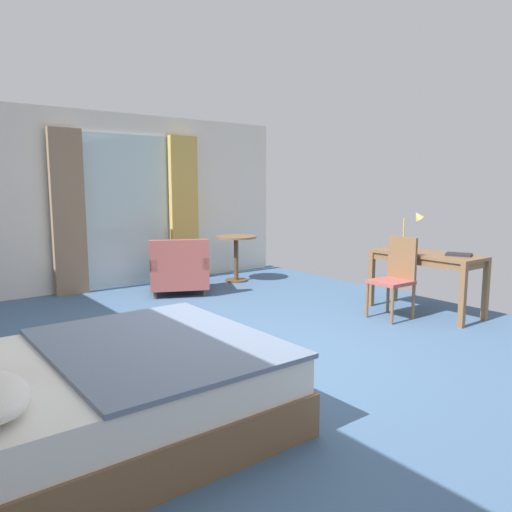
{
  "coord_description": "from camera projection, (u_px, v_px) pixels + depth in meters",
  "views": [
    {
      "loc": [
        -2.63,
        -3.46,
        1.51
      ],
      "look_at": [
        0.18,
        0.23,
        0.84
      ],
      "focal_mm": 34.35,
      "sensor_mm": 36.0,
      "label": 1
    }
  ],
  "objects": [
    {
      "name": "armchair_by_window",
      "position": [
        179.0,
        271.0,
        6.88
      ],
      "size": [
        1.04,
        1.03,
        0.79
      ],
      "color": "#9E4C47",
      "rests_on": "ground"
    },
    {
      "name": "writing_desk",
      "position": [
        427.0,
        261.0,
        5.79
      ],
      "size": [
        0.55,
        1.28,
        0.72
      ],
      "color": "brown",
      "rests_on": "ground"
    },
    {
      "name": "balcony_glass_door",
      "position": [
        128.0,
        211.0,
        7.35
      ],
      "size": [
        1.36,
        0.02,
        2.26
      ],
      "primitive_type": "cube",
      "color": "silver",
      "rests_on": "ground"
    },
    {
      "name": "curtain_panel_left",
      "position": [
        68.0,
        213.0,
        6.73
      ],
      "size": [
        0.45,
        0.1,
        2.28
      ],
      "primitive_type": "cube",
      "color": "#897056",
      "rests_on": "ground"
    },
    {
      "name": "curtain_panel_right",
      "position": [
        184.0,
        209.0,
        7.81
      ],
      "size": [
        0.47,
        0.1,
        2.28
      ],
      "primitive_type": "cube",
      "color": "tan",
      "rests_on": "ground"
    },
    {
      "name": "closed_book",
      "position": [
        459.0,
        254.0,
        5.55
      ],
      "size": [
        0.28,
        0.32,
        0.03
      ],
      "primitive_type": "cube",
      "rotation": [
        0.0,
        0.0,
        0.39
      ],
      "color": "#232328",
      "rests_on": "writing_desk"
    },
    {
      "name": "desk_lamp",
      "position": [
        413.0,
        226.0,
        6.01
      ],
      "size": [
        0.29,
        0.26,
        0.51
      ],
      "color": "tan",
      "rests_on": "writing_desk"
    },
    {
      "name": "ground",
      "position": [
        255.0,
        356.0,
        4.52
      ],
      "size": [
        6.36,
        7.82,
        0.1
      ],
      "primitive_type": "cube",
      "color": "#426084"
    },
    {
      "name": "wall_back",
      "position": [
        105.0,
        201.0,
        7.2
      ],
      "size": [
        5.96,
        0.12,
        2.57
      ],
      "primitive_type": "cube",
      "color": "silver",
      "rests_on": "ground"
    },
    {
      "name": "round_cafe_table",
      "position": [
        236.0,
        248.0,
        7.75
      ],
      "size": [
        0.65,
        0.65,
        0.72
      ],
      "color": "brown",
      "rests_on": "ground"
    },
    {
      "name": "desk_chair",
      "position": [
        396.0,
        274.0,
        5.61
      ],
      "size": [
        0.42,
        0.41,
        0.93
      ],
      "color": "#9E4C47",
      "rests_on": "ground"
    },
    {
      "name": "bed",
      "position": [
        99.0,
        392.0,
        2.94
      ],
      "size": [
        2.03,
        1.66,
        1.1
      ],
      "color": "brown",
      "rests_on": "ground"
    }
  ]
}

